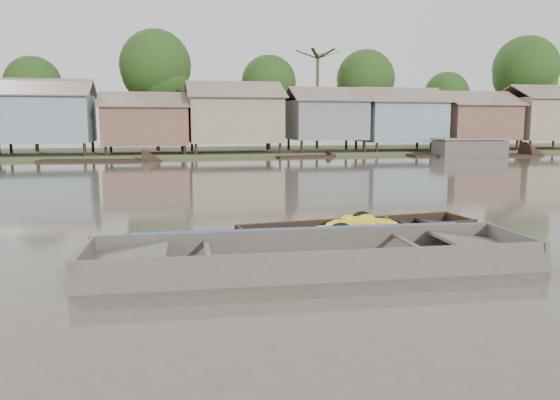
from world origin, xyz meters
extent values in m
plane|color=#4B4339|center=(0.00, 0.00, 0.00)|extent=(120.00, 120.00, 0.00)
cube|color=#384723|center=(0.00, 33.00, 0.00)|extent=(120.00, 12.00, 0.50)
cube|color=slate|center=(-10.50, 29.50, 2.70)|extent=(6.20, 5.20, 3.20)
cube|color=brown|center=(-10.50, 28.10, 4.75)|extent=(6.60, 3.02, 1.28)
cube|color=brown|center=(-10.50, 30.90, 4.75)|extent=(6.60, 3.02, 1.28)
cube|color=brown|center=(-3.80, 29.50, 2.20)|extent=(5.80, 4.60, 2.70)
cube|color=brown|center=(-3.80, 28.26, 4.00)|extent=(6.20, 2.67, 1.14)
cube|color=brown|center=(-3.80, 30.74, 4.00)|extent=(6.20, 2.67, 1.14)
cube|color=#86775C|center=(2.50, 29.50, 2.65)|extent=(6.50, 5.30, 3.30)
cube|color=brown|center=(2.50, 28.07, 4.75)|extent=(6.90, 3.08, 1.31)
cube|color=brown|center=(2.50, 30.93, 4.75)|extent=(6.90, 3.08, 1.31)
cube|color=slate|center=(9.50, 29.50, 2.60)|extent=(5.40, 4.70, 2.90)
cube|color=brown|center=(9.50, 28.23, 4.50)|extent=(5.80, 2.73, 1.17)
cube|color=brown|center=(9.50, 30.77, 4.50)|extent=(5.80, 2.73, 1.17)
cube|color=slate|center=(15.50, 29.50, 2.50)|extent=(6.00, 5.00, 3.10)
cube|color=brown|center=(15.50, 28.15, 4.50)|extent=(6.40, 2.90, 1.24)
cube|color=brown|center=(15.50, 30.85, 4.50)|extent=(6.40, 2.90, 1.24)
cube|color=brown|center=(22.00, 29.50, 2.45)|extent=(5.70, 4.90, 2.80)
cube|color=brown|center=(22.00, 28.18, 4.30)|extent=(6.10, 2.85, 1.21)
cube|color=brown|center=(22.00, 30.82, 4.30)|extent=(6.10, 2.85, 1.21)
cube|color=#86775C|center=(28.50, 29.50, 2.70)|extent=(6.30, 5.10, 3.40)
cube|color=brown|center=(28.50, 28.12, 4.85)|extent=(6.70, 2.96, 1.26)
cube|color=brown|center=(28.50, 30.88, 4.85)|extent=(6.70, 2.96, 1.26)
cylinder|color=#473323|center=(-12.00, 34.00, 2.45)|extent=(0.28, 0.28, 4.90)
sphere|color=black|center=(-12.00, 34.00, 5.25)|extent=(4.20, 4.20, 4.20)
cylinder|color=#473323|center=(-3.00, 33.00, 3.15)|extent=(0.28, 0.28, 6.30)
sphere|color=black|center=(-3.00, 33.00, 6.75)|extent=(5.40, 5.40, 5.40)
cylinder|color=#473323|center=(6.00, 34.00, 2.62)|extent=(0.28, 0.28, 5.25)
sphere|color=black|center=(6.00, 34.00, 5.62)|extent=(4.50, 4.50, 4.50)
cylinder|color=#473323|center=(14.00, 33.00, 2.80)|extent=(0.28, 0.28, 5.60)
sphere|color=black|center=(14.00, 33.00, 6.00)|extent=(4.80, 4.80, 4.80)
cylinder|color=#473323|center=(22.00, 34.00, 2.27)|extent=(0.28, 0.28, 4.55)
sphere|color=black|center=(22.00, 34.00, 4.88)|extent=(3.90, 3.90, 3.90)
cylinder|color=#473323|center=(29.00, 33.00, 3.32)|extent=(0.28, 0.28, 6.65)
sphere|color=black|center=(29.00, 33.00, 7.12)|extent=(5.70, 5.70, 5.70)
cylinder|color=#473323|center=(10.00, 33.50, 4.00)|extent=(0.24, 0.24, 8.00)
cube|color=black|center=(1.39, 0.50, -0.08)|extent=(5.32, 1.56, 0.08)
cube|color=black|center=(1.33, 1.07, 0.13)|extent=(5.34, 0.72, 0.50)
cube|color=black|center=(1.45, -0.07, 0.13)|extent=(5.34, 0.72, 0.50)
cube|color=black|center=(4.00, 0.78, 0.13)|extent=(0.18, 1.16, 0.47)
cube|color=black|center=(3.54, 0.73, 0.19)|extent=(1.01, 1.10, 0.19)
cube|color=black|center=(-1.22, 0.22, 0.13)|extent=(0.18, 1.16, 0.47)
cube|color=black|center=(-0.76, 0.27, 0.19)|extent=(1.01, 1.10, 0.19)
cube|color=black|center=(0.14, 0.37, 0.23)|extent=(0.22, 1.12, 0.05)
cube|color=black|center=(2.64, 0.63, 0.23)|extent=(0.22, 1.12, 0.05)
ellipsoid|color=yellow|center=(0.52, 0.36, 0.14)|extent=(0.36, 0.26, 0.20)
ellipsoid|color=yellow|center=(1.33, 0.61, 0.32)|extent=(0.44, 0.32, 0.25)
ellipsoid|color=yellow|center=(1.58, 0.35, 0.28)|extent=(0.40, 0.30, 0.23)
ellipsoid|color=yellow|center=(1.52, 0.20, 0.19)|extent=(0.37, 0.28, 0.21)
ellipsoid|color=yellow|center=(1.47, 0.41, 0.33)|extent=(0.41, 0.31, 0.24)
ellipsoid|color=yellow|center=(0.60, 0.38, 0.22)|extent=(0.46, 0.34, 0.26)
ellipsoid|color=yellow|center=(1.16, 0.60, 0.30)|extent=(0.40, 0.30, 0.23)
ellipsoid|color=yellow|center=(1.22, 0.72, 0.26)|extent=(0.37, 0.28, 0.21)
ellipsoid|color=yellow|center=(1.09, 0.75, 0.30)|extent=(0.36, 0.27, 0.21)
ellipsoid|color=yellow|center=(2.33, 0.27, 0.16)|extent=(0.38, 0.28, 0.22)
ellipsoid|color=yellow|center=(2.11, 0.44, 0.25)|extent=(0.42, 0.31, 0.24)
ellipsoid|color=yellow|center=(1.84, 0.39, 0.35)|extent=(0.36, 0.27, 0.21)
ellipsoid|color=yellow|center=(1.20, 0.41, 0.33)|extent=(0.43, 0.32, 0.25)
ellipsoid|color=yellow|center=(0.51, 0.53, 0.20)|extent=(0.42, 0.31, 0.24)
ellipsoid|color=yellow|center=(1.63, 0.88, 0.21)|extent=(0.38, 0.28, 0.22)
ellipsoid|color=yellow|center=(0.71, 0.24, 0.22)|extent=(0.46, 0.34, 0.26)
ellipsoid|color=yellow|center=(1.97, 0.83, 0.20)|extent=(0.40, 0.30, 0.23)
ellipsoid|color=yellow|center=(1.74, 0.48, 0.33)|extent=(0.42, 0.31, 0.24)
ellipsoid|color=yellow|center=(1.22, 0.67, 0.29)|extent=(0.41, 0.30, 0.23)
ellipsoid|color=yellow|center=(1.14, 0.52, 0.41)|extent=(0.43, 0.32, 0.25)
ellipsoid|color=yellow|center=(1.55, 0.48, 0.41)|extent=(0.47, 0.35, 0.27)
ellipsoid|color=yellow|center=(1.60, 0.85, 0.22)|extent=(0.40, 0.29, 0.23)
ellipsoid|color=yellow|center=(0.75, 0.15, 0.18)|extent=(0.45, 0.34, 0.26)
ellipsoid|color=yellow|center=(0.78, 0.49, 0.30)|extent=(0.39, 0.29, 0.23)
ellipsoid|color=yellow|center=(1.32, 0.35, 0.38)|extent=(0.44, 0.32, 0.25)
ellipsoid|color=yellow|center=(0.60, 0.10, 0.12)|extent=(0.36, 0.27, 0.21)
ellipsoid|color=yellow|center=(0.90, 0.50, 0.32)|extent=(0.46, 0.34, 0.26)
ellipsoid|color=yellow|center=(1.09, 0.21, 0.28)|extent=(0.35, 0.26, 0.20)
ellipsoid|color=yellow|center=(0.79, 0.16, 0.16)|extent=(0.44, 0.33, 0.26)
ellipsoid|color=yellow|center=(0.80, 0.24, 0.22)|extent=(0.41, 0.30, 0.23)
ellipsoid|color=yellow|center=(1.41, 0.59, 0.39)|extent=(0.35, 0.26, 0.20)
ellipsoid|color=yellow|center=(2.12, 0.78, 0.24)|extent=(0.45, 0.33, 0.26)
cylinder|color=#3F6626|center=(0.92, 0.45, 0.40)|extent=(0.04, 0.04, 0.17)
cylinder|color=#3F6626|center=(1.58, 0.52, 0.40)|extent=(0.04, 0.04, 0.17)
cylinder|color=#3F6626|center=(2.05, 0.57, 0.40)|extent=(0.04, 0.04, 0.17)
torus|color=black|center=(1.70, 1.18, 0.15)|extent=(0.71, 0.24, 0.70)
torus|color=black|center=(0.70, -0.22, 0.15)|extent=(0.77, 0.25, 0.75)
cube|color=#403B36|center=(-0.23, -1.53, -0.08)|extent=(7.84, 2.03, 0.08)
cube|color=#403B36|center=(-0.19, -0.58, 0.20)|extent=(7.94, 0.54, 0.63)
cube|color=#403B36|center=(-0.28, -2.48, 0.20)|extent=(7.94, 0.54, 0.63)
cube|color=#403B36|center=(3.65, -1.71, 0.20)|extent=(0.15, 1.94, 0.60)
cube|color=#403B36|center=(2.98, -1.68, 0.27)|extent=(1.42, 1.73, 0.25)
cube|color=#403B36|center=(-4.12, -1.35, 0.20)|extent=(0.15, 1.94, 0.60)
cube|color=#403B36|center=(-3.44, -1.38, 0.27)|extent=(1.42, 1.73, 0.25)
cube|color=#403B36|center=(-2.09, -1.44, 0.32)|extent=(0.19, 1.87, 0.05)
cube|color=#403B36|center=(1.62, -1.61, 0.32)|extent=(0.19, 1.87, 0.05)
cube|color=#665E54|center=(-0.23, -1.53, -0.03)|extent=(5.98, 1.79, 0.02)
cube|color=#1146AD|center=(-0.19, -0.52, 0.44)|extent=(6.42, 0.39, 0.16)
torus|color=olive|center=(1.22, -1.91, 0.00)|extent=(0.44, 0.44, 0.06)
torus|color=olive|center=(1.22, -1.91, 0.04)|extent=(0.36, 0.36, 0.06)
cube|color=black|center=(-6.97, 25.46, -0.05)|extent=(6.86, 2.34, 0.35)
cube|color=black|center=(19.35, 25.39, -0.05)|extent=(9.14, 3.03, 0.35)
cube|color=black|center=(7.05, 26.48, -0.05)|extent=(4.10, 1.53, 0.35)
cube|color=black|center=(19.00, 25.00, 0.55)|extent=(5.00, 2.00, 1.20)
camera|label=1|loc=(-2.83, -10.62, 2.58)|focal=35.00mm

